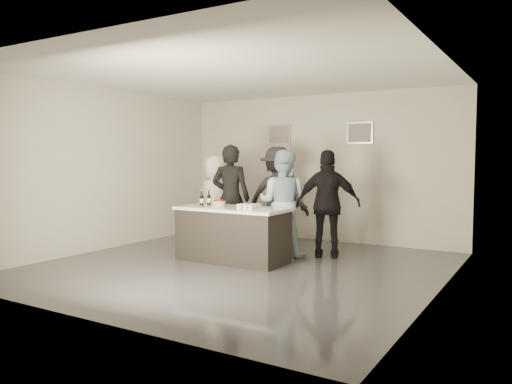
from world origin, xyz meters
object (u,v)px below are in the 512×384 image
person_main_black (231,198)px  beer_bottle_b (202,198)px  person_guest_right (328,204)px  person_guest_back (277,197)px  beer_bottle_a (209,198)px  cake (219,204)px  person_guest_left (216,202)px  person_main_blue (283,203)px  bar_counter (233,234)px

person_main_black → beer_bottle_b: bearing=67.7°
person_guest_right → person_guest_back: person_guest_back is taller
beer_bottle_a → person_guest_right: size_ratio=0.14×
cake → person_guest_right: 1.86m
cake → beer_bottle_b: 0.36m
person_guest_left → person_guest_back: size_ratio=0.91×
person_main_black → person_main_blue: person_main_black is taller
beer_bottle_b → person_main_blue: size_ratio=0.14×
beer_bottle_a → beer_bottle_b: 0.15m
bar_counter → person_main_blue: (0.49, 0.85, 0.48)m
beer_bottle_b → person_guest_right: 2.16m
cake → person_main_black: bearing=109.8°
person_main_blue → bar_counter: bearing=52.1°
beer_bottle_a → person_guest_right: person_guest_right is taller
person_main_black → person_guest_left: 0.50m
cake → person_guest_left: person_guest_left is taller
bar_counter → cake: 0.55m
person_guest_left → person_guest_right: bearing=-174.6°
person_main_black → person_guest_right: size_ratio=1.06×
bar_counter → person_main_blue: person_main_blue is taller
cake → beer_bottle_a: beer_bottle_a is taller
bar_counter → cake: (-0.25, -0.03, 0.49)m
cake → person_guest_left: size_ratio=0.12×
cake → beer_bottle_a: 0.33m
beer_bottle_a → person_main_black: size_ratio=0.13×
beer_bottle_a → person_guest_back: size_ratio=0.14×
beer_bottle_b → person_main_blue: (1.08, 0.90, -0.10)m
person_guest_left → person_guest_back: 1.19m
person_main_blue → person_guest_back: person_guest_back is taller
beer_bottle_a → person_main_blue: size_ratio=0.14×
cake → beer_bottle_b: (-0.35, -0.02, 0.09)m
beer_bottle_a → person_main_black: (0.03, 0.63, -0.05)m
person_main_blue → beer_bottle_b: bearing=31.7°
bar_counter → person_main_black: person_main_black is taller
bar_counter → beer_bottle_a: bearing=171.1°
beer_bottle_b → person_guest_back: size_ratio=0.14×
cake → person_main_blue: bearing=50.2°
beer_bottle_a → person_guest_left: (-0.43, 0.80, -0.15)m
bar_counter → person_guest_back: size_ratio=0.97×
beer_bottle_a → person_main_black: 0.63m
person_main_black → cake: bearing=93.3°
beer_bottle_b → person_guest_right: size_ratio=0.14×
bar_counter → person_main_black: (-0.52, 0.72, 0.53)m
beer_bottle_a → cake: bearing=-21.1°
person_main_black → person_guest_right: (1.75, 0.38, -0.05)m
beer_bottle_a → person_guest_left: 0.92m
cake → person_guest_right: (1.48, 1.12, -0.01)m
person_guest_left → person_guest_right: person_guest_right is taller
beer_bottle_b → person_guest_back: (0.55, 1.69, -0.07)m
beer_bottle_a → person_main_black: bearing=87.3°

